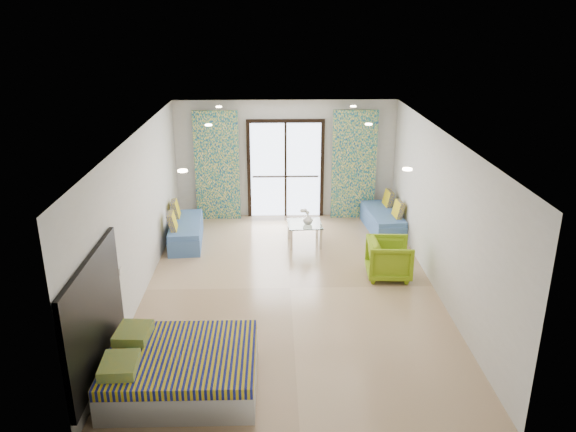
{
  "coord_description": "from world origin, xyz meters",
  "views": [
    {
      "loc": [
        -0.27,
        -8.74,
        4.51
      ],
      "look_at": [
        -0.03,
        0.51,
        1.15
      ],
      "focal_mm": 35.0,
      "sensor_mm": 36.0,
      "label": 1
    }
  ],
  "objects_px": {
    "daybed_left": "(185,231)",
    "armchair": "(389,257)",
    "daybed_right": "(383,220)",
    "bed": "(180,369)",
    "coffee_table": "(305,226)"
  },
  "relations": [
    {
      "from": "daybed_right",
      "to": "armchair",
      "type": "height_order",
      "value": "daybed_right"
    },
    {
      "from": "bed",
      "to": "daybed_left",
      "type": "height_order",
      "value": "daybed_left"
    },
    {
      "from": "bed",
      "to": "daybed_right",
      "type": "distance_m",
      "value": 6.5
    },
    {
      "from": "daybed_right",
      "to": "armchair",
      "type": "relative_size",
      "value": 2.1
    },
    {
      "from": "bed",
      "to": "coffee_table",
      "type": "bearing_deg",
      "value": 68.64
    },
    {
      "from": "daybed_left",
      "to": "armchair",
      "type": "bearing_deg",
      "value": -28.26
    },
    {
      "from": "daybed_right",
      "to": "coffee_table",
      "type": "bearing_deg",
      "value": -162.28
    },
    {
      "from": "daybed_right",
      "to": "armchair",
      "type": "xyz_separation_m",
      "value": [
        -0.33,
        -2.31,
        0.15
      ]
    },
    {
      "from": "coffee_table",
      "to": "armchair",
      "type": "bearing_deg",
      "value": -47.48
    },
    {
      "from": "bed",
      "to": "armchair",
      "type": "xyz_separation_m",
      "value": [
        3.26,
        3.1,
        0.12
      ]
    },
    {
      "from": "armchair",
      "to": "coffee_table",
      "type": "bearing_deg",
      "value": 45.72
    },
    {
      "from": "bed",
      "to": "daybed_right",
      "type": "height_order",
      "value": "daybed_right"
    },
    {
      "from": "bed",
      "to": "armchair",
      "type": "bearing_deg",
      "value": 43.55
    },
    {
      "from": "daybed_left",
      "to": "daybed_right",
      "type": "distance_m",
      "value": 4.27
    },
    {
      "from": "daybed_left",
      "to": "daybed_right",
      "type": "bearing_deg",
      "value": 3.54
    }
  ]
}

